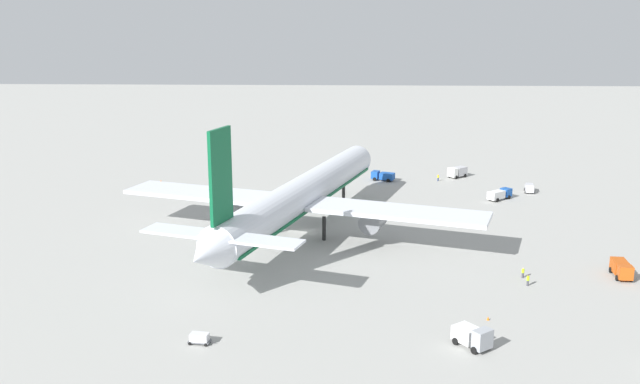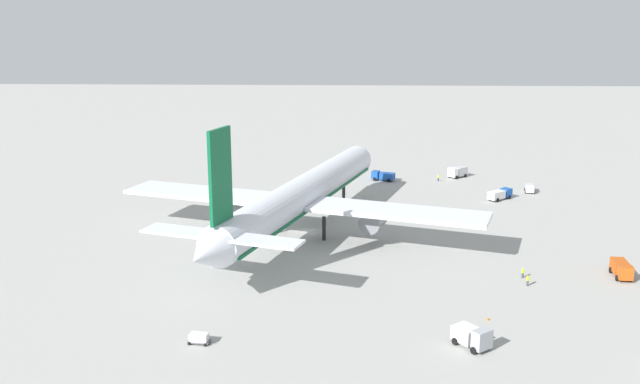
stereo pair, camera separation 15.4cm
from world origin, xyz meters
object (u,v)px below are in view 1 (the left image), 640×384
(service_truck_3, at_px, (621,268))
(ground_worker_0, at_px, (523,273))
(service_truck_5, at_px, (500,194))
(traffic_cone_1, at_px, (161,181))
(service_van, at_px, (529,188))
(service_truck_2, at_px, (457,172))
(baggage_cart_1, at_px, (199,338))
(ground_worker_3, at_px, (438,178))
(service_truck_1, at_px, (383,176))
(service_truck_4, at_px, (472,336))
(ground_worker_2, at_px, (528,280))
(traffic_cone_0, at_px, (488,318))
(airliner, at_px, (302,196))

(service_truck_3, bearing_deg, ground_worker_0, 93.45)
(service_truck_5, height_order, traffic_cone_1, service_truck_5)
(service_van, bearing_deg, ground_worker_0, 164.78)
(service_truck_2, distance_m, traffic_cone_1, 74.32)
(service_truck_5, relative_size, baggage_cart_1, 1.84)
(service_truck_2, height_order, ground_worker_3, service_truck_2)
(service_truck_5, distance_m, ground_worker_3, 21.08)
(service_truck_1, distance_m, service_van, 35.00)
(service_truck_5, xyz_separation_m, ground_worker_0, (-47.90, 6.62, -0.44))
(service_truck_4, xyz_separation_m, traffic_cone_1, (85.91, 61.20, -1.16))
(service_truck_3, height_order, service_van, service_truck_3)
(service_truck_1, relative_size, service_truck_2, 1.13)
(service_truck_2, xyz_separation_m, service_van, (-14.84, -14.28, -0.46))
(ground_worker_0, distance_m, traffic_cone_1, 96.02)
(service_truck_3, bearing_deg, service_truck_1, 27.45)
(baggage_cart_1, distance_m, ground_worker_2, 49.86)
(ground_worker_3, bearing_deg, service_truck_4, 175.34)
(service_truck_3, relative_size, service_truck_5, 0.91)
(service_truck_1, distance_m, traffic_cone_1, 54.92)
(service_truck_3, bearing_deg, service_truck_4, 132.09)
(ground_worker_3, bearing_deg, service_truck_2, -51.25)
(service_van, distance_m, traffic_cone_0, 74.83)
(service_truck_5, bearing_deg, baggage_cart_1, 144.10)
(service_truck_1, relative_size, service_truck_5, 0.98)
(service_truck_4, xyz_separation_m, ground_worker_2, (20.37, -11.87, -0.53))
(baggage_cart_1, xyz_separation_m, traffic_cone_1, (86.23, 27.70, -0.45))
(service_truck_4, bearing_deg, service_truck_1, 4.09)
(traffic_cone_0, bearing_deg, ground_worker_0, -28.06)
(service_truck_3, xyz_separation_m, service_van, (54.28, 0.30, -0.37))
(baggage_cart_1, height_order, traffic_cone_0, baggage_cart_1)
(service_van, bearing_deg, service_truck_4, 161.13)
(airliner, bearing_deg, service_truck_5, -57.58)
(service_truck_4, height_order, ground_worker_2, service_truck_4)
(service_truck_1, bearing_deg, service_truck_2, -77.31)
(service_truck_3, height_order, service_truck_4, service_truck_4)
(service_truck_1, bearing_deg, airliner, 158.84)
(service_truck_3, bearing_deg, baggage_cart_1, 112.33)
(baggage_cart_1, bearing_deg, ground_worker_3, -24.44)
(service_van, height_order, ground_worker_3, service_van)
(service_truck_2, distance_m, service_truck_3, 70.64)
(airliner, bearing_deg, baggage_cart_1, 167.74)
(ground_worker_0, relative_size, ground_worker_2, 0.94)
(airliner, bearing_deg, service_truck_4, -152.11)
(service_truck_1, distance_m, service_truck_2, 19.58)
(ground_worker_2, relative_size, ground_worker_3, 1.02)
(service_van, relative_size, baggage_cart_1, 1.39)
(airliner, distance_m, service_van, 61.43)
(service_truck_5, height_order, ground_worker_2, service_truck_5)
(baggage_cart_1, distance_m, traffic_cone_0, 37.90)
(service_truck_1, distance_m, baggage_cart_1, 93.78)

